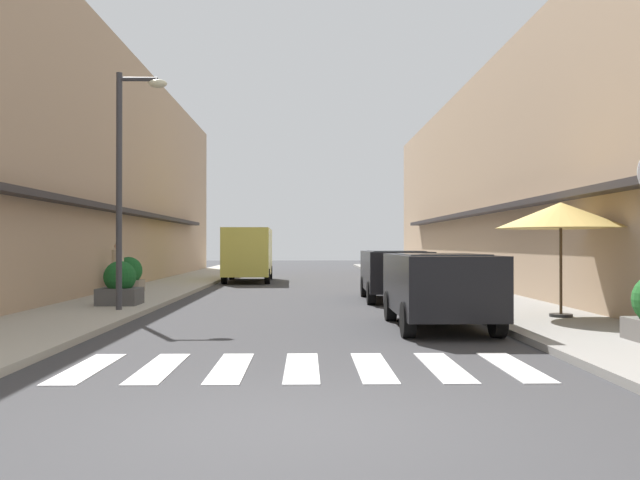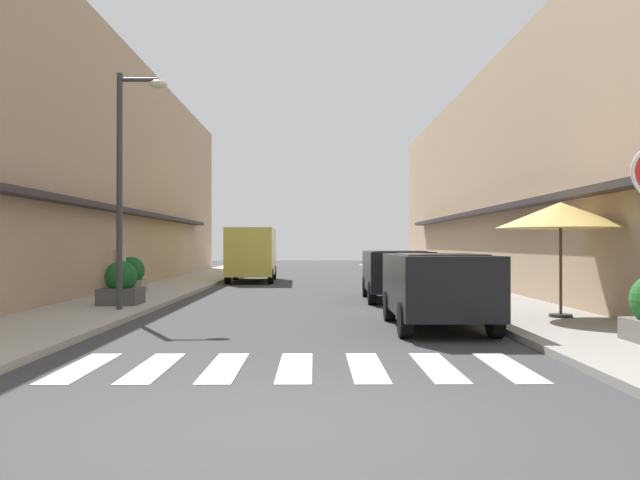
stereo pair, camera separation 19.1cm
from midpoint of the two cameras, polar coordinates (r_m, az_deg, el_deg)
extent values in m
plane|color=#38383A|center=(22.59, -0.90, -4.57)|extent=(91.28, 91.28, 0.00)
cube|color=#ADA899|center=(23.18, -13.59, -4.31)|extent=(2.74, 58.08, 0.12)
cube|color=gray|center=(23.11, 11.83, -4.32)|extent=(2.74, 58.08, 0.12)
cube|color=tan|center=(25.44, -21.58, 5.88)|extent=(5.00, 39.34, 8.83)
cube|color=#332D2D|center=(24.47, -15.56, 2.32)|extent=(0.50, 27.54, 0.16)
cube|color=tan|center=(25.30, 19.92, 5.08)|extent=(5.00, 39.34, 8.10)
cube|color=#332D2D|center=(24.39, 13.85, 2.33)|extent=(0.50, 27.54, 0.16)
cube|color=silver|center=(9.51, -19.24, -10.32)|extent=(0.45, 2.20, 0.01)
cube|color=silver|center=(9.25, -13.56, -10.61)|extent=(0.45, 2.20, 0.01)
cube|color=silver|center=(9.09, -7.61, -10.80)|extent=(0.45, 2.20, 0.01)
cube|color=silver|center=(9.02, -1.51, -10.88)|extent=(0.45, 2.20, 0.01)
cube|color=silver|center=(9.06, 4.62, -10.84)|extent=(0.45, 2.20, 0.01)
cube|color=silver|center=(9.19, 10.64, -10.68)|extent=(0.45, 2.20, 0.01)
cube|color=silver|center=(9.42, 16.42, -10.42)|extent=(0.45, 2.20, 0.01)
cube|color=black|center=(13.24, 10.42, -3.69)|extent=(1.79, 4.01, 1.13)
cube|color=black|center=(13.03, 10.59, -2.40)|extent=(1.49, 2.25, 0.56)
cylinder|color=black|center=(14.47, 6.37, -5.66)|extent=(0.23, 0.64, 0.64)
cylinder|color=black|center=(14.73, 12.55, -5.56)|extent=(0.23, 0.64, 0.64)
cylinder|color=black|center=(11.87, 7.78, -6.81)|extent=(0.23, 0.64, 0.64)
cylinder|color=black|center=(12.19, 15.26, -6.64)|extent=(0.23, 0.64, 0.64)
cube|color=black|center=(19.69, 6.81, -2.61)|extent=(1.84, 4.21, 1.13)
cube|color=black|center=(19.47, 6.89, -1.74)|extent=(1.52, 2.37, 0.56)
cylinder|color=black|center=(21.02, 4.25, -4.01)|extent=(0.23, 0.64, 0.64)
cylinder|color=black|center=(21.18, 8.56, -3.98)|extent=(0.23, 0.64, 0.64)
cylinder|color=black|center=(18.28, 4.79, -4.56)|extent=(0.23, 0.64, 0.64)
cylinder|color=black|center=(18.46, 9.74, -4.51)|extent=(0.23, 0.64, 0.64)
cube|color=#D8CC4C|center=(29.61, -5.67, -0.99)|extent=(2.08, 5.45, 2.03)
cube|color=black|center=(29.34, -5.72, 0.48)|extent=(1.71, 3.06, 0.56)
cylinder|color=black|center=(31.48, -7.09, -2.80)|extent=(0.24, 0.65, 0.64)
cylinder|color=black|center=(31.37, -3.82, -2.81)|extent=(0.24, 0.65, 0.64)
cylinder|color=black|center=(27.94, -7.75, -3.11)|extent=(0.24, 0.65, 0.64)
cylinder|color=black|center=(27.81, -4.07, -3.13)|extent=(0.24, 0.65, 0.64)
cylinder|color=#38383D|center=(16.31, -16.52, 4.04)|extent=(0.14, 0.14, 5.57)
cylinder|color=#38383D|center=(16.61, -14.97, 13.16)|extent=(0.90, 0.10, 0.10)
ellipsoid|color=beige|center=(16.48, -13.42, 12.91)|extent=(0.44, 0.28, 0.20)
cylinder|color=#262626|center=(14.98, 20.33, -6.11)|extent=(0.48, 0.48, 0.06)
cylinder|color=#4C3823|center=(14.91, 20.32, -2.11)|extent=(0.06, 0.06, 2.15)
cone|color=#D8B259|center=(14.91, 20.31, 2.02)|extent=(2.71, 2.71, 0.55)
cube|color=#4C4C4C|center=(17.71, -16.44, -4.64)|extent=(1.00, 1.00, 0.42)
sphere|color=#195623|center=(17.68, -16.43, -3.04)|extent=(0.81, 0.81, 0.81)
cube|color=gray|center=(22.25, -15.69, -3.82)|extent=(0.87, 0.87, 0.38)
sphere|color=#195623|center=(22.22, -15.69, -2.53)|extent=(0.88, 0.88, 0.88)
cylinder|color=#282B33|center=(20.12, -16.56, -3.64)|extent=(0.26, 0.26, 0.77)
cylinder|color=tan|center=(20.10, -16.56, -1.68)|extent=(0.34, 0.34, 0.61)
sphere|color=tan|center=(20.09, -16.56, -0.52)|extent=(0.21, 0.21, 0.21)
camera|label=1|loc=(0.10, -89.66, 0.00)|focal=37.25mm
camera|label=2|loc=(0.10, 90.34, 0.00)|focal=37.25mm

